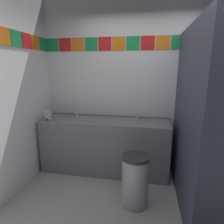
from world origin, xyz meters
name	(u,v)px	position (x,y,z in m)	size (l,w,h in m)	color
wall_back	(160,86)	(0.00, 1.47, 1.39)	(3.83, 0.09, 2.77)	silver
vanity_counter	(105,145)	(-0.85, 1.15, 0.44)	(2.02, 0.57, 0.87)	slate
faucet_left	(76,114)	(-1.36, 1.24, 0.92)	(0.04, 0.10, 0.14)	silver
faucet_right	(137,117)	(-0.35, 1.24, 0.92)	(0.04, 0.10, 0.14)	silver
soap_dispenser	(48,115)	(-1.73, 0.99, 0.95)	(0.09, 0.09, 0.16)	#B7BABF
stall_divider	(205,126)	(0.42, 0.39, 1.08)	(0.92, 1.56, 2.16)	#33384C
toilet	(220,169)	(0.85, 0.95, 0.30)	(0.39, 0.49, 0.74)	white
trash_bin	(135,180)	(-0.30, 0.41, 0.33)	(0.33, 0.33, 0.66)	#999EA3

